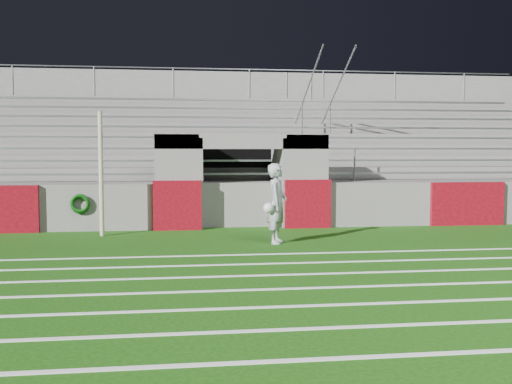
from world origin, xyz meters
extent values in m
plane|color=#16440B|center=(0.00, 0.00, 0.00)|extent=(90.00, 90.00, 0.00)
cylinder|color=#C5B892|center=(-3.68, 2.13, 1.56)|extent=(0.11, 0.11, 3.12)
cube|color=white|center=(0.00, -7.00, 0.01)|extent=(28.00, 0.09, 0.01)
cube|color=white|center=(0.00, -6.00, 0.01)|extent=(28.00, 0.09, 0.01)
cube|color=white|center=(0.00, -5.00, 0.01)|extent=(28.00, 0.09, 0.01)
cube|color=white|center=(0.00, -4.00, 0.01)|extent=(28.00, 0.09, 0.01)
cube|color=white|center=(0.00, -3.00, 0.01)|extent=(28.00, 0.09, 0.01)
cube|color=white|center=(0.00, -2.00, 0.01)|extent=(28.00, 0.09, 0.01)
cube|color=white|center=(0.00, -1.00, 0.01)|extent=(28.00, 0.09, 0.01)
cube|color=slate|center=(7.70, 3.17, 0.62)|extent=(10.60, 0.35, 1.25)
cube|color=slate|center=(-1.80, 3.50, 1.30)|extent=(1.20, 1.00, 2.60)
cube|color=slate|center=(1.80, 3.50, 1.30)|extent=(1.20, 1.00, 2.60)
cube|color=black|center=(0.00, 5.20, 1.25)|extent=(2.60, 0.20, 2.50)
cube|color=slate|center=(-1.15, 4.10, 1.25)|extent=(0.10, 2.20, 2.50)
cube|color=slate|center=(1.15, 4.10, 1.25)|extent=(0.10, 2.20, 2.50)
cube|color=slate|center=(0.00, 3.50, 2.40)|extent=(4.80, 1.00, 0.40)
cube|color=slate|center=(0.00, 7.35, 1.15)|extent=(26.00, 8.00, 0.20)
cube|color=slate|center=(0.00, 7.35, 0.53)|extent=(26.00, 8.00, 1.05)
cube|color=#5F0811|center=(-1.80, 2.94, 0.68)|extent=(1.30, 0.15, 1.35)
cube|color=#5F0811|center=(1.80, 2.94, 0.68)|extent=(1.30, 0.15, 1.35)
cube|color=#5F0811|center=(6.50, 2.94, 0.62)|extent=(2.20, 0.15, 1.25)
cube|color=#96999E|center=(0.00, 4.43, 1.47)|extent=(23.00, 0.28, 0.06)
cube|color=slate|center=(0.00, 5.28, 1.44)|extent=(24.00, 0.75, 0.38)
cube|color=#96999E|center=(0.00, 5.18, 1.85)|extent=(23.00, 0.28, 0.06)
cube|color=slate|center=(0.00, 6.03, 1.63)|extent=(24.00, 0.75, 0.76)
cube|color=#96999E|center=(0.00, 5.93, 2.23)|extent=(23.00, 0.28, 0.06)
cube|color=slate|center=(0.00, 6.78, 1.82)|extent=(24.00, 0.75, 1.14)
cube|color=#96999E|center=(0.00, 6.68, 2.61)|extent=(23.00, 0.28, 0.06)
cube|color=slate|center=(0.00, 7.53, 2.01)|extent=(24.00, 0.75, 1.52)
cube|color=#96999E|center=(0.00, 7.43, 2.99)|extent=(23.00, 0.28, 0.06)
cube|color=slate|center=(0.00, 8.28, 2.20)|extent=(24.00, 0.75, 1.90)
cube|color=#96999E|center=(0.00, 8.18, 3.37)|extent=(23.00, 0.28, 0.06)
cube|color=slate|center=(0.00, 9.03, 2.39)|extent=(24.00, 0.75, 2.28)
cube|color=#96999E|center=(0.00, 8.93, 3.75)|extent=(23.00, 0.28, 0.06)
cube|color=slate|center=(0.00, 9.78, 2.58)|extent=(24.00, 0.75, 2.66)
cube|color=#96999E|center=(0.00, 9.68, 4.13)|extent=(23.00, 0.28, 0.06)
cube|color=slate|center=(0.00, 10.45, 2.65)|extent=(26.00, 0.60, 5.29)
cylinder|color=#A5A8AD|center=(2.50, 4.15, 1.75)|extent=(0.05, 0.05, 1.00)
cylinder|color=#A5A8AD|center=(2.50, 7.15, 3.27)|extent=(0.05, 0.05, 1.00)
cylinder|color=#A5A8AD|center=(2.50, 10.15, 4.79)|extent=(0.05, 0.05, 1.00)
cylinder|color=#A5A8AD|center=(2.50, 7.15, 3.77)|extent=(0.05, 6.02, 3.08)
cylinder|color=#A5A8AD|center=(3.50, 4.15, 1.75)|extent=(0.05, 0.05, 1.00)
cylinder|color=#A5A8AD|center=(3.50, 7.15, 3.27)|extent=(0.05, 0.05, 1.00)
cylinder|color=#A5A8AD|center=(3.50, 10.15, 4.79)|extent=(0.05, 0.05, 1.00)
cylinder|color=#A5A8AD|center=(3.50, 7.15, 3.77)|extent=(0.05, 6.02, 3.08)
cylinder|color=#A5A8AD|center=(-8.00, 10.15, 4.84)|extent=(0.05, 0.05, 1.10)
cylinder|color=#A5A8AD|center=(-5.00, 10.15, 4.84)|extent=(0.05, 0.05, 1.10)
cylinder|color=#A5A8AD|center=(-2.00, 10.15, 4.84)|extent=(0.05, 0.05, 1.10)
cylinder|color=#A5A8AD|center=(1.00, 10.15, 4.84)|extent=(0.05, 0.05, 1.10)
cylinder|color=#A5A8AD|center=(4.00, 10.15, 4.84)|extent=(0.05, 0.05, 1.10)
cylinder|color=#A5A8AD|center=(7.00, 10.15, 4.84)|extent=(0.05, 0.05, 1.10)
cylinder|color=#A5A8AD|center=(10.00, 10.15, 4.84)|extent=(0.05, 0.05, 1.10)
cylinder|color=#A5A8AD|center=(0.00, 10.15, 5.39)|extent=(24.00, 0.05, 0.05)
imported|color=#9EA3A7|center=(0.52, 0.42, 0.93)|extent=(0.65, 0.79, 1.86)
sphere|color=white|center=(0.28, 0.17, 0.85)|extent=(0.24, 0.24, 0.24)
torus|color=#0D4311|center=(-4.35, 2.95, 0.72)|extent=(0.51, 0.09, 0.51)
torus|color=#0D410D|center=(-4.35, 2.90, 0.76)|extent=(0.51, 0.10, 0.51)
camera|label=1|loc=(-1.62, -12.54, 2.11)|focal=40.00mm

